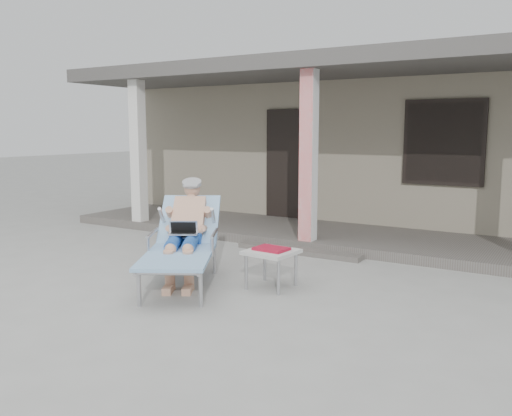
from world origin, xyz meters
The scene contains 7 objects.
ground centered at (0.00, 0.00, 0.00)m, with size 60.00×60.00×0.00m, color #9E9E99.
house centered at (0.00, 6.50, 1.67)m, with size 10.40×5.40×3.30m.
porch_deck centered at (0.00, 3.00, 0.07)m, with size 10.00×2.00×0.15m, color #605B56.
porch_overhang centered at (0.00, 2.95, 2.79)m, with size 10.00×2.30×2.85m.
porch_step centered at (0.00, 1.85, 0.04)m, with size 2.00×0.30×0.07m, color #605B56.
lounger centered at (-0.53, -0.23, 0.81)m, with size 1.61×2.06×1.31m.
side_table centered at (0.53, 0.07, 0.41)m, with size 0.59×0.59×0.49m.
Camera 1 is at (3.60, -5.37, 1.86)m, focal length 38.00 mm.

